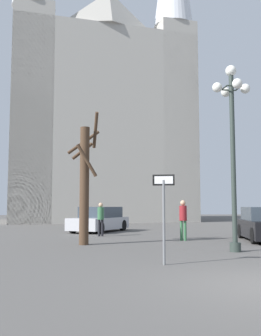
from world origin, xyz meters
name	(u,v)px	position (x,y,z in m)	size (l,w,h in m)	color
cathedral	(97,117)	(-1.70, 32.82, 10.53)	(18.68, 16.22, 34.70)	#ADA89E
one_way_arrow_sign	(164,207)	(-1.67, 3.00, 1.44)	(0.55, 0.19, 2.28)	slate
street_lamp	(232,130)	(1.25, 5.45, 4.01)	(1.32, 1.32, 6.21)	#2D3833
bare_tree	(85,180)	(-3.54, 8.51, 2.48)	(1.31, 1.22, 5.12)	#473323
parked_car_near_silver	(100,220)	(-2.46, 16.13, 0.67)	(3.85, 4.70, 1.43)	#B7B7BC
pedestrian_walking	(183,216)	(0.72, 9.72, 1.05)	(0.32, 0.32, 1.72)	#33663F
pedestrian_standing	(101,216)	(-2.63, 12.67, 0.99)	(0.32, 0.32, 1.64)	black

